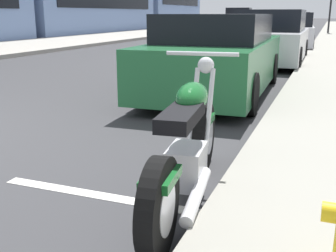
% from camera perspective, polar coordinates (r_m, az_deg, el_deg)
% --- Properties ---
extents(sidewalk_far_curb, '(120.00, 5.00, 0.14)m').
position_cam_1_polar(sidewalk_far_curb, '(19.13, -19.03, 10.41)').
color(sidewalk_far_curb, gray).
rests_on(sidewalk_far_curb, ground).
extents(parking_stall_stripe, '(0.12, 2.20, 0.01)m').
position_cam_1_polar(parking_stall_stripe, '(3.33, -6.24, -10.01)').
color(parking_stall_stripe, silver).
rests_on(parking_stall_stripe, ground).
extents(parked_motorcycle, '(2.15, 0.63, 1.11)m').
position_cam_1_polar(parked_motorcycle, '(3.16, 2.73, -3.14)').
color(parked_motorcycle, black).
rests_on(parked_motorcycle, ground).
extents(parked_car_mid_block, '(4.59, 1.94, 1.41)m').
position_cam_1_polar(parked_car_mid_block, '(7.54, 6.80, 9.51)').
color(parked_car_mid_block, '#236638').
rests_on(parked_car_mid_block, ground).
extents(parked_car_at_intersection, '(4.66, 1.96, 1.52)m').
position_cam_1_polar(parked_car_at_intersection, '(12.60, 13.99, 11.63)').
color(parked_car_at_intersection, silver).
rests_on(parked_car_at_intersection, ground).
extents(parked_car_across_street, '(4.72, 2.12, 1.45)m').
position_cam_1_polar(parked_car_across_street, '(18.49, 16.47, 12.37)').
color(parked_car_across_street, silver).
rests_on(parked_car_across_street, ground).
extents(parked_car_second_in_row, '(4.24, 2.01, 1.48)m').
position_cam_1_polar(parked_car_second_in_row, '(23.91, 16.83, 12.91)').
color(parked_car_second_in_row, silver).
rests_on(parked_car_second_in_row, ground).
extents(crossing_truck, '(2.42, 5.32, 1.88)m').
position_cam_1_polar(crossing_truck, '(37.07, 10.85, 14.17)').
color(crossing_truck, '#B7B7BC').
rests_on(crossing_truck, ground).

